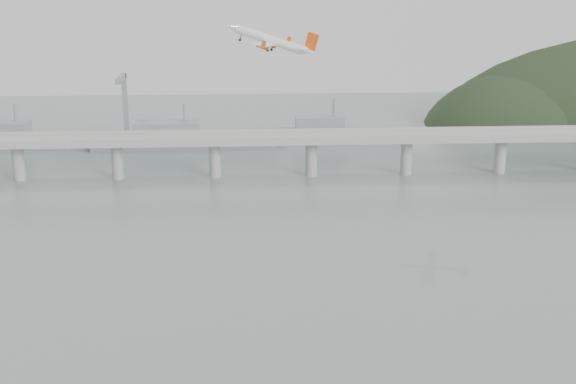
{
  "coord_description": "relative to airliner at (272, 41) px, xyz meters",
  "views": [
    {
      "loc": [
        -13.1,
        -186.34,
        110.59
      ],
      "look_at": [
        0.0,
        55.0,
        36.0
      ],
      "focal_mm": 48.0,
      "sensor_mm": 36.0,
      "label": 1
    }
  ],
  "objects": [
    {
      "name": "ground",
      "position": [
        3.22,
        -107.2,
        -79.66
      ],
      "size": [
        900.0,
        900.0,
        0.0
      ],
      "primitive_type": "plane",
      "color": "slate",
      "rests_on": "ground"
    },
    {
      "name": "bridge",
      "position": [
        2.07,
        92.8,
        -62.01
      ],
      "size": [
        800.0,
        22.0,
        23.9
      ],
      "color": "#979895",
      "rests_on": "ground"
    },
    {
      "name": "distant_fleet",
      "position": [
        -152.13,
        157.88,
        -73.44
      ],
      "size": [
        453.0,
        60.9,
        40.0
      ],
      "color": "slate",
      "rests_on": "ground"
    },
    {
      "name": "airliner",
      "position": [
        0.0,
        0.0,
        0.0
      ],
      "size": [
        34.66,
        32.29,
        12.45
      ],
      "rotation": [
        0.05,
        -0.28,
        2.79
      ],
      "color": "white",
      "rests_on": "ground"
    }
  ]
}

